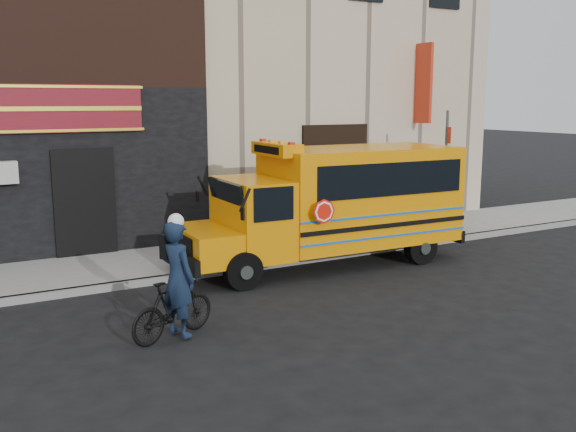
% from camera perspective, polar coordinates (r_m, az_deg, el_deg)
% --- Properties ---
extents(ground, '(120.00, 120.00, 0.00)m').
position_cam_1_polar(ground, '(12.64, 2.50, -7.44)').
color(ground, black).
rests_on(ground, ground).
extents(curb, '(40.00, 0.20, 0.15)m').
position_cam_1_polar(curb, '(14.80, -2.81, -4.49)').
color(curb, gray).
rests_on(curb, ground).
extents(sidewalk, '(40.00, 3.00, 0.15)m').
position_cam_1_polar(sidewalk, '(16.12, -5.19, -3.30)').
color(sidewalk, slate).
rests_on(sidewalk, ground).
extents(building, '(20.00, 10.70, 12.00)m').
position_cam_1_polar(building, '(21.75, -12.71, 16.04)').
color(building, tan).
rests_on(building, sidewalk).
extents(school_bus, '(6.96, 2.47, 2.92)m').
position_cam_1_polar(school_bus, '(15.09, 4.37, 1.34)').
color(school_bus, black).
rests_on(school_bus, ground).
extents(sign_pole, '(0.11, 0.31, 3.57)m').
position_cam_1_polar(sign_pole, '(18.29, 13.83, 4.03)').
color(sign_pole, '#3B423E').
rests_on(sign_pole, ground).
extents(bicycle, '(1.71, 1.02, 0.99)m').
position_cam_1_polar(bicycle, '(10.70, -10.18, -8.10)').
color(bicycle, black).
rests_on(bicycle, ground).
extents(cyclist, '(0.67, 0.81, 1.91)m').
position_cam_1_polar(cyclist, '(10.56, -9.77, -5.74)').
color(cyclist, black).
rests_on(cyclist, ground).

